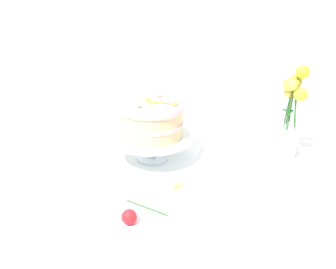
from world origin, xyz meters
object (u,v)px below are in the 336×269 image
cake_stand (152,139)px  fallen_rose (130,216)px  dining_table (178,193)px  flower_vase (290,119)px  layer_cake (151,119)px

cake_stand → fallen_rose: size_ratio=2.21×
dining_table → fallen_rose: fallen_rose is taller
cake_stand → flower_vase: (0.49, 0.08, 0.07)m
layer_cake → flower_vase: flower_vase is taller
layer_cake → fallen_rose: bearing=-89.9°
layer_cake → flower_vase: (0.49, 0.08, -0.01)m
flower_vase → fallen_rose: 0.68m
dining_table → layer_cake: (-0.11, 0.07, 0.25)m
dining_table → layer_cake: bearing=145.4°
dining_table → flower_vase: flower_vase is taller
dining_table → cake_stand: cake_stand is taller
dining_table → flower_vase: (0.38, 0.15, 0.24)m
flower_vase → fallen_rose: (-0.49, -0.45, -0.13)m
cake_stand → layer_cake: size_ratio=1.25×
layer_cake → fallen_rose: size_ratio=1.77×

